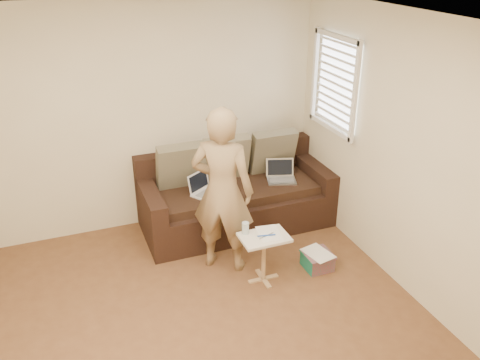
% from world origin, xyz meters
% --- Properties ---
extents(floor, '(4.50, 4.50, 0.00)m').
position_xyz_m(floor, '(0.00, 0.00, 0.00)').
color(floor, brown).
rests_on(floor, ground).
extents(ceiling, '(4.50, 4.50, 0.00)m').
position_xyz_m(ceiling, '(0.00, 0.00, 2.60)').
color(ceiling, white).
rests_on(ceiling, wall_back).
extents(wall_back, '(4.00, 0.00, 4.00)m').
position_xyz_m(wall_back, '(0.00, 2.25, 1.30)').
color(wall_back, beige).
rests_on(wall_back, ground).
extents(wall_right, '(0.00, 4.50, 4.50)m').
position_xyz_m(wall_right, '(2.00, 0.00, 1.30)').
color(wall_right, beige).
rests_on(wall_right, ground).
extents(window_blinds, '(0.12, 0.88, 1.08)m').
position_xyz_m(window_blinds, '(1.95, 1.50, 1.70)').
color(window_blinds, white).
rests_on(window_blinds, wall_right).
extents(sofa, '(2.20, 0.95, 0.85)m').
position_xyz_m(sofa, '(0.90, 1.77, 0.42)').
color(sofa, black).
rests_on(sofa, ground).
extents(pillow_left, '(0.55, 0.29, 0.57)m').
position_xyz_m(pillow_left, '(0.30, 1.97, 0.79)').
color(pillow_left, '#675E4C').
rests_on(pillow_left, sofa).
extents(pillow_mid, '(0.55, 0.27, 0.57)m').
position_xyz_m(pillow_mid, '(0.85, 1.99, 0.79)').
color(pillow_mid, '#737152').
rests_on(pillow_mid, sofa).
extents(pillow_right, '(0.55, 0.28, 0.57)m').
position_xyz_m(pillow_right, '(1.45, 1.98, 0.79)').
color(pillow_right, '#675E4C').
rests_on(pillow_right, sofa).
extents(laptop_silver, '(0.39, 0.33, 0.22)m').
position_xyz_m(laptop_silver, '(1.44, 1.69, 0.52)').
color(laptop_silver, '#B7BABC').
rests_on(laptop_silver, sofa).
extents(laptop_white, '(0.40, 0.38, 0.24)m').
position_xyz_m(laptop_white, '(0.52, 1.70, 0.52)').
color(laptop_white, white).
rests_on(laptop_white, sofa).
extents(person, '(0.77, 0.72, 1.74)m').
position_xyz_m(person, '(0.48, 1.05, 0.87)').
color(person, olive).
rests_on(person, ground).
extents(side_table, '(0.47, 0.33, 0.52)m').
position_xyz_m(side_table, '(0.76, 0.65, 0.26)').
color(side_table, silver).
rests_on(side_table, ground).
extents(drinking_glass, '(0.07, 0.07, 0.12)m').
position_xyz_m(drinking_glass, '(0.61, 0.77, 0.58)').
color(drinking_glass, silver).
rests_on(drinking_glass, side_table).
extents(scissors, '(0.18, 0.11, 0.02)m').
position_xyz_m(scissors, '(0.78, 0.64, 0.52)').
color(scissors, silver).
rests_on(scissors, side_table).
extents(paper_on_table, '(0.25, 0.33, 0.00)m').
position_xyz_m(paper_on_table, '(0.83, 0.68, 0.52)').
color(paper_on_table, white).
rests_on(paper_on_table, side_table).
extents(striped_box, '(0.29, 0.29, 0.18)m').
position_xyz_m(striped_box, '(1.37, 0.64, 0.09)').
color(striped_box, '#B91B43').
rests_on(striped_box, ground).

